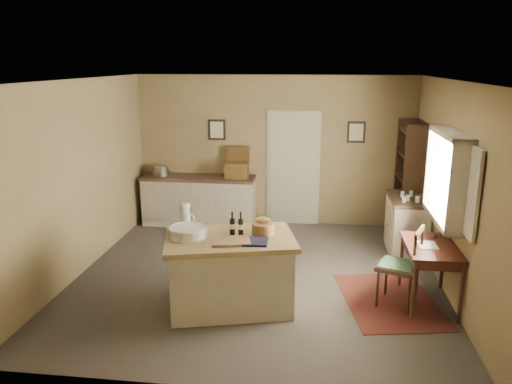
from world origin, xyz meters
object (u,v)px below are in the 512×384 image
at_px(writing_desk, 431,252).
at_px(desk_chair, 399,267).
at_px(work_island, 230,270).
at_px(sideboard, 200,199).
at_px(right_cabinet, 406,225).
at_px(shelving_unit, 411,181).

xyz_separation_m(writing_desk, desk_chair, (-0.39, -0.09, -0.17)).
height_order(work_island, sideboard, work_island).
xyz_separation_m(desk_chair, right_cabinet, (0.39, 1.81, -0.04)).
distance_m(desk_chair, shelving_unit, 2.61).
distance_m(sideboard, desk_chair, 4.22).
distance_m(work_island, shelving_unit, 3.86).
xyz_separation_m(sideboard, desk_chair, (3.15, -2.80, 0.02)).
distance_m(sideboard, right_cabinet, 3.68).
bearing_deg(desk_chair, work_island, -148.54).
bearing_deg(sideboard, work_island, -70.29).
relative_size(work_island, writing_desk, 1.72).
xyz_separation_m(sideboard, right_cabinet, (3.54, -0.99, -0.02)).
bearing_deg(desk_chair, shelving_unit, 100.49).
relative_size(work_island, desk_chair, 1.71).
bearing_deg(writing_desk, work_island, -170.55).
bearing_deg(shelving_unit, sideboard, 175.50).
bearing_deg(writing_desk, right_cabinet, 90.01).
relative_size(work_island, right_cabinet, 1.72).
height_order(desk_chair, right_cabinet, desk_chair).
height_order(sideboard, right_cabinet, sideboard).
relative_size(desk_chair, right_cabinet, 1.00).
bearing_deg(right_cabinet, sideboard, 164.35).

